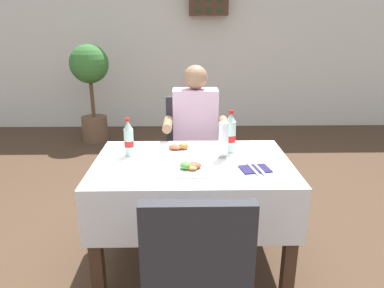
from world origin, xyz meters
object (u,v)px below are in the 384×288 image
beer_glass_left (223,141)px  cola_bottle_secondary (129,139)px  plate_near_camera (191,168)px  potted_plant_corner (91,80)px  chair_near_camera_side (196,272)px  wall_bottle_rack (209,0)px  cola_bottle_primary (230,134)px  plate_far_diner (183,148)px  chair_far_diner_seat (190,148)px  napkin_cutlery_set (255,169)px  seated_diner_far (195,134)px  main_dining_table (192,186)px

beer_glass_left → cola_bottle_secondary: bearing=173.9°
plate_near_camera → potted_plant_corner: bearing=114.2°
chair_near_camera_side → beer_glass_left: size_ratio=4.15×
potted_plant_corner → wall_bottle_rack: bearing=20.9°
cola_bottle_primary → wall_bottle_rack: 3.36m
plate_far_diner → potted_plant_corner: bearing=116.2°
chair_near_camera_side → wall_bottle_rack: wall_bottle_rack is taller
chair_near_camera_side → cola_bottle_secondary: (-0.41, 0.92, 0.30)m
chair_far_diner_seat → napkin_cutlery_set: bearing=-68.7°
cola_bottle_secondary → chair_far_diner_seat: bearing=59.2°
cola_bottle_secondary → seated_diner_far: bearing=52.1°
seated_diner_far → napkin_cutlery_set: bearing=-68.6°
wall_bottle_rack → plate_far_diner: bearing=-96.5°
wall_bottle_rack → chair_near_camera_side: bearing=-94.1°
cola_bottle_primary → cola_bottle_secondary: bearing=-175.2°
main_dining_table → wall_bottle_rack: size_ratio=2.18×
chair_near_camera_side → potted_plant_corner: potted_plant_corner is taller
plate_far_diner → beer_glass_left: size_ratio=1.05×
chair_near_camera_side → seated_diner_far: bearing=88.5°
plate_near_camera → cola_bottle_primary: size_ratio=0.78×
chair_near_camera_side → potted_plant_corner: size_ratio=0.73×
seated_diner_far → cola_bottle_primary: size_ratio=4.46×
seated_diner_far → cola_bottle_secondary: bearing=-127.9°
main_dining_table → plate_near_camera: 0.24m
main_dining_table → chair_near_camera_side: (0.00, -0.80, -0.02)m
main_dining_table → potted_plant_corner: size_ratio=0.92×
chair_far_diner_seat → plate_near_camera: chair_far_diner_seat is taller
plate_near_camera → chair_near_camera_side: bearing=-89.3°
wall_bottle_rack → beer_glass_left: bearing=-91.8°
cola_bottle_primary → potted_plant_corner: size_ratio=0.21×
seated_diner_far → wall_bottle_rack: 2.94m
plate_near_camera → beer_glass_left: size_ratio=0.94×
plate_near_camera → cola_bottle_primary: cola_bottle_primary is taller
chair_near_camera_side → napkin_cutlery_set: bearing=61.0°
potted_plant_corner → beer_glass_left: bearing=-60.8°
main_dining_table → wall_bottle_rack: (0.30, 3.37, 1.32)m
napkin_cutlery_set → plate_far_diner: bearing=140.7°
plate_far_diner → potted_plant_corner: potted_plant_corner is taller
plate_far_diner → potted_plant_corner: (-1.25, 2.55, 0.09)m
plate_near_camera → wall_bottle_rack: size_ratio=0.39×
plate_far_diner → napkin_cutlery_set: bearing=-39.3°
plate_far_diner → napkin_cutlery_set: (0.43, -0.35, -0.01)m
plate_far_diner → beer_glass_left: (0.26, -0.16, 0.10)m
chair_far_diner_seat → seated_diner_far: size_ratio=0.77×
main_dining_table → wall_bottle_rack: 3.63m
chair_far_diner_seat → main_dining_table: bearing=-90.0°
seated_diner_far → main_dining_table: bearing=-93.3°
wall_bottle_rack → chair_far_diner_seat: bearing=-96.6°
plate_far_diner → cola_bottle_primary: size_ratio=0.87×
seated_diner_far → plate_far_diner: size_ratio=5.12×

